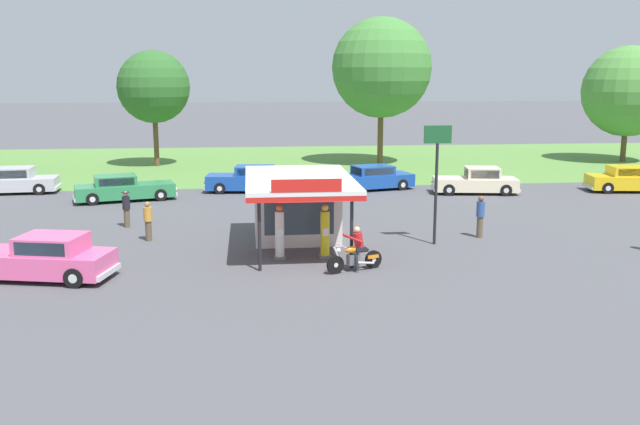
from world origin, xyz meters
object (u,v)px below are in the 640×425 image
at_px(bystander_admiring_sedan, 126,208).
at_px(parked_car_back_row_right, 123,189).
at_px(parked_car_back_row_far_left, 11,181).
at_px(bystander_standing_back_lot, 148,220).
at_px(gas_pump_offside, 325,233).
at_px(bystander_leaning_by_kiosk, 290,198).
at_px(roadside_pole_sign, 437,164).
at_px(gas_pump_nearside, 280,234).
at_px(parked_car_back_row_centre_left, 370,179).
at_px(parked_car_back_row_centre_right, 252,180).
at_px(parked_car_second_row_spare, 631,180).
at_px(featured_classic_sedan, 43,259).
at_px(bystander_strolling_foreground, 480,215).
at_px(motorcycle_with_rider, 356,253).
at_px(parked_car_back_row_left, 477,182).

bearing_deg(bystander_admiring_sedan, parked_car_back_row_right, 100.85).
distance_m(parked_car_back_row_far_left, bystander_standing_back_lot, 15.82).
xyz_separation_m(gas_pump_offside, bystander_leaning_by_kiosk, (-0.83, 7.50, -0.00)).
bearing_deg(parked_car_back_row_right, roadside_pole_sign, -38.56).
height_order(gas_pump_nearside, parked_car_back_row_far_left, gas_pump_nearside).
height_order(gas_pump_nearside, roadside_pole_sign, roadside_pole_sign).
xyz_separation_m(parked_car_back_row_centre_left, parked_car_back_row_centre_right, (-6.95, 0.02, 0.04)).
distance_m(gas_pump_offside, bystander_leaning_by_kiosk, 7.55).
relative_size(parked_car_second_row_spare, parked_car_back_row_far_left, 0.97).
relative_size(gas_pump_nearside, parked_car_back_row_centre_right, 0.37).
bearing_deg(roadside_pole_sign, bystander_admiring_sedan, 160.78).
relative_size(featured_classic_sedan, bystander_standing_back_lot, 3.14).
height_order(parked_car_back_row_centre_left, bystander_leaning_by_kiosk, bystander_leaning_by_kiosk).
bearing_deg(parked_car_second_row_spare, parked_car_back_row_right, 179.92).
bearing_deg(parked_car_back_row_centre_right, parked_car_back_row_far_left, 176.21).
relative_size(bystander_strolling_foreground, roadside_pole_sign, 0.37).
xyz_separation_m(parked_car_back_row_right, parked_car_second_row_spare, (29.01, -0.04, 0.04)).
bearing_deg(parked_car_back_row_right, parked_car_back_row_far_left, 155.49).
bearing_deg(motorcycle_with_rider, parked_car_second_row_spare, 38.50).
xyz_separation_m(motorcycle_with_rider, parked_car_back_row_right, (-10.43, 14.82, -0.01)).
relative_size(gas_pump_offside, parked_car_back_row_centre_right, 0.37).
height_order(parked_car_back_row_far_left, roadside_pole_sign, roadside_pole_sign).
xyz_separation_m(parked_car_back_row_left, roadside_pole_sign, (-5.61, -11.55, 2.58)).
xyz_separation_m(parked_car_second_row_spare, bystander_leaning_by_kiosk, (-20.28, -5.39, 0.24)).
height_order(featured_classic_sedan, parked_car_back_row_far_left, featured_classic_sedan).
distance_m(parked_car_back_row_left, bystander_admiring_sedan, 19.80).
height_order(motorcycle_with_rider, parked_car_back_row_left, motorcycle_with_rider).
bearing_deg(bystander_admiring_sedan, bystander_leaning_by_kiosk, 10.60).
bearing_deg(gas_pump_nearside, parked_car_back_row_right, 121.33).
height_order(bystander_standing_back_lot, bystander_leaning_by_kiosk, bystander_leaning_by_kiosk).
bearing_deg(parked_car_second_row_spare, bystander_leaning_by_kiosk, -165.11).
height_order(parked_car_back_row_left, bystander_strolling_foreground, bystander_strolling_foreground).
height_order(featured_classic_sedan, parked_car_back_row_centre_right, parked_car_back_row_centre_right).
height_order(parked_car_back_row_right, bystander_strolling_foreground, bystander_strolling_foreground).
xyz_separation_m(parked_car_back_row_centre_left, bystander_standing_back_lot, (-11.30, -11.73, 0.20)).
distance_m(parked_car_second_row_spare, bystander_strolling_foreground, 16.33).
distance_m(featured_classic_sedan, bystander_admiring_sedan, 7.96).
relative_size(bystander_standing_back_lot, bystander_leaning_by_kiosk, 0.94).
xyz_separation_m(parked_car_back_row_left, bystander_standing_back_lot, (-17.17, -9.78, 0.19)).
bearing_deg(parked_car_back_row_centre_left, bystander_leaning_by_kiosk, -124.28).
bearing_deg(motorcycle_with_rider, bystander_admiring_sedan, 138.75).
distance_m(parked_car_back_row_centre_left, parked_car_second_row_spare, 15.24).
xyz_separation_m(featured_classic_sedan, parked_car_back_row_left, (19.94, 14.88, -0.01)).
bearing_deg(bystander_strolling_foreground, gas_pump_nearside, -163.41).
xyz_separation_m(gas_pump_nearside, motorcycle_with_rider, (2.55, -1.88, -0.29)).
bearing_deg(gas_pump_nearside, bystander_strolling_foreground, 16.59).
height_order(parked_car_back_row_far_left, bystander_standing_back_lot, bystander_standing_back_lot).
bearing_deg(parked_car_back_row_centre_left, motorcycle_with_rider, -101.63).
bearing_deg(bystander_leaning_by_kiosk, gas_pump_nearside, -96.51).
relative_size(parked_car_back_row_right, bystander_admiring_sedan, 3.47).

